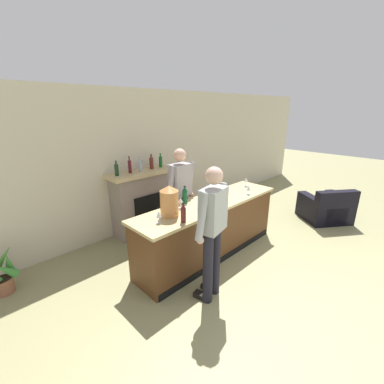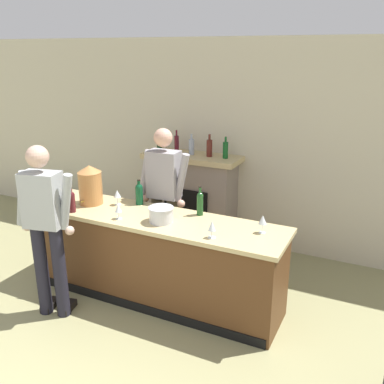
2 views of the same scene
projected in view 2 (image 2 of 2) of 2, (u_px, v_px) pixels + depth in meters
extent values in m
cube|color=beige|center=(229.00, 145.00, 5.75)|extent=(12.00, 0.07, 2.75)
cube|color=#543219|center=(154.00, 260.00, 4.57)|extent=(2.75, 0.63, 0.91)
cube|color=tan|center=(153.00, 219.00, 4.42)|extent=(2.82, 0.70, 0.04)
cube|color=black|center=(139.00, 308.00, 4.42)|extent=(2.70, 0.01, 0.10)
cube|color=gray|center=(193.00, 200.00, 5.96)|extent=(1.17, 0.44, 1.18)
cube|color=black|center=(185.00, 216.00, 5.81)|extent=(0.64, 0.02, 0.76)
cube|color=tan|center=(192.00, 157.00, 5.74)|extent=(1.33, 0.52, 0.07)
cylinder|color=#15351C|center=(159.00, 144.00, 5.90)|extent=(0.07, 0.07, 0.20)
cylinder|color=#15351C|center=(159.00, 134.00, 5.86)|extent=(0.03, 0.03, 0.07)
cylinder|color=#501320|center=(177.00, 144.00, 5.79)|extent=(0.06, 0.06, 0.23)
cylinder|color=#501320|center=(176.00, 133.00, 5.74)|extent=(0.02, 0.02, 0.08)
cylinder|color=#9FACC2|center=(191.00, 147.00, 5.70)|extent=(0.07, 0.07, 0.21)
cylinder|color=#9FACC2|center=(191.00, 137.00, 5.66)|extent=(0.03, 0.03, 0.07)
cylinder|color=#5A1F19|center=(209.00, 148.00, 5.59)|extent=(0.08, 0.08, 0.22)
cylinder|color=#5A1F19|center=(209.00, 137.00, 5.54)|extent=(0.03, 0.03, 0.07)
cylinder|color=#10511E|center=(225.00, 150.00, 5.50)|extent=(0.07, 0.07, 0.21)
cylinder|color=#10511E|center=(226.00, 139.00, 5.45)|extent=(0.03, 0.03, 0.07)
cylinder|color=#8F583C|center=(52.00, 211.00, 6.93)|extent=(0.24, 0.24, 0.21)
cylinder|color=#332319|center=(51.00, 205.00, 6.90)|extent=(0.22, 0.22, 0.02)
cone|color=#418D3B|center=(55.00, 194.00, 6.78)|extent=(0.14, 0.28, 0.38)
cone|color=#4B8E39|center=(58.00, 190.00, 6.90)|extent=(0.37, 0.27, 0.43)
cone|color=#46953F|center=(49.00, 193.00, 6.91)|extent=(0.24, 0.28, 0.32)
cone|color=#3D8439|center=(44.00, 194.00, 6.84)|extent=(0.22, 0.28, 0.35)
cone|color=#3C8638|center=(48.00, 197.00, 6.74)|extent=(0.35, 0.25, 0.35)
cylinder|color=black|center=(60.00, 272.00, 4.25)|extent=(0.13, 0.13, 0.97)
cube|color=black|center=(68.00, 307.00, 4.46)|extent=(0.15, 0.26, 0.07)
cylinder|color=black|center=(42.00, 270.00, 4.29)|extent=(0.13, 0.13, 0.97)
cube|color=black|center=(50.00, 305.00, 4.50)|extent=(0.15, 0.26, 0.07)
cube|color=#9CA0A2|center=(42.00, 200.00, 4.03)|extent=(0.40, 0.30, 0.54)
cylinder|color=#9CA0A2|center=(66.00, 202.00, 4.00)|extent=(0.20, 0.08, 0.57)
sphere|color=#CDA28C|center=(70.00, 231.00, 4.12)|extent=(0.09, 0.09, 0.09)
cylinder|color=#9CA0A2|center=(22.00, 198.00, 4.10)|extent=(0.20, 0.08, 0.57)
sphere|color=#CDA28C|center=(27.00, 226.00, 4.22)|extent=(0.09, 0.09, 0.09)
sphere|color=#CDA28C|center=(37.00, 157.00, 3.90)|extent=(0.21, 0.21, 0.21)
cylinder|color=#484334|center=(158.00, 234.00, 5.13)|extent=(0.13, 0.13, 0.98)
cube|color=black|center=(156.00, 270.00, 5.21)|extent=(0.11, 0.24, 0.07)
cylinder|color=#484334|center=(173.00, 237.00, 5.05)|extent=(0.13, 0.13, 0.98)
cube|color=black|center=(171.00, 274.00, 5.13)|extent=(0.11, 0.24, 0.07)
cube|color=#959198|center=(164.00, 174.00, 4.85)|extent=(0.37, 0.24, 0.54)
cylinder|color=#959198|center=(145.00, 173.00, 4.92)|extent=(0.20, 0.08, 0.57)
sphere|color=#DFA68D|center=(145.00, 198.00, 5.00)|extent=(0.09, 0.09, 0.09)
cylinder|color=#959198|center=(182.00, 178.00, 4.75)|extent=(0.20, 0.08, 0.57)
sphere|color=#DFA68D|center=(181.00, 204.00, 4.82)|extent=(0.09, 0.09, 0.09)
sphere|color=#DFA68D|center=(163.00, 138.00, 4.71)|extent=(0.21, 0.21, 0.21)
cylinder|color=#C07F44|center=(91.00, 188.00, 4.73)|extent=(0.26, 0.26, 0.36)
cone|color=#C07F44|center=(89.00, 169.00, 4.66)|extent=(0.26, 0.26, 0.08)
cylinder|color=#B29333|center=(83.00, 202.00, 4.64)|extent=(0.02, 0.04, 0.02)
cylinder|color=silver|center=(161.00, 215.00, 4.25)|extent=(0.24, 0.24, 0.14)
cylinder|color=silver|center=(161.00, 208.00, 4.23)|extent=(0.25, 0.25, 0.01)
cylinder|color=#51191F|center=(72.00, 203.00, 4.51)|extent=(0.07, 0.07, 0.19)
sphere|color=#51191F|center=(71.00, 195.00, 4.48)|extent=(0.07, 0.07, 0.07)
cylinder|color=#51191F|center=(71.00, 191.00, 4.47)|extent=(0.03, 0.03, 0.07)
cylinder|color=black|center=(70.00, 187.00, 4.45)|extent=(0.03, 0.03, 0.01)
cylinder|color=#1D4D20|center=(200.00, 205.00, 4.42)|extent=(0.07, 0.07, 0.22)
sphere|color=#1D4D20|center=(200.00, 195.00, 4.39)|extent=(0.06, 0.06, 0.06)
cylinder|color=#1D4D20|center=(200.00, 191.00, 4.38)|extent=(0.03, 0.03, 0.08)
cylinder|color=black|center=(200.00, 187.00, 4.36)|extent=(0.03, 0.03, 0.01)
cylinder|color=#0D4424|center=(139.00, 196.00, 4.74)|extent=(0.08, 0.08, 0.20)
sphere|color=#0D4424|center=(139.00, 187.00, 4.70)|extent=(0.08, 0.08, 0.08)
cylinder|color=#0D4424|center=(139.00, 184.00, 4.69)|extent=(0.03, 0.03, 0.08)
cylinder|color=black|center=(139.00, 180.00, 4.68)|extent=(0.04, 0.04, 0.01)
cylinder|color=silver|center=(212.00, 238.00, 3.91)|extent=(0.08, 0.08, 0.01)
cylinder|color=silver|center=(212.00, 234.00, 3.90)|extent=(0.01, 0.01, 0.07)
cone|color=silver|center=(212.00, 226.00, 3.88)|extent=(0.07, 0.07, 0.09)
cylinder|color=silver|center=(119.00, 219.00, 4.35)|extent=(0.07, 0.07, 0.01)
cylinder|color=silver|center=(119.00, 215.00, 4.34)|extent=(0.01, 0.01, 0.07)
cone|color=silver|center=(118.00, 208.00, 4.32)|extent=(0.07, 0.07, 0.08)
cylinder|color=silver|center=(118.00, 205.00, 4.74)|extent=(0.07, 0.07, 0.01)
cylinder|color=silver|center=(118.00, 201.00, 4.73)|extent=(0.01, 0.01, 0.09)
cone|color=silver|center=(117.00, 194.00, 4.70)|extent=(0.08, 0.08, 0.08)
cylinder|color=silver|center=(68.00, 202.00, 4.82)|extent=(0.07, 0.07, 0.01)
cylinder|color=silver|center=(68.00, 199.00, 4.80)|extent=(0.01, 0.01, 0.08)
cone|color=silver|center=(67.00, 192.00, 4.78)|extent=(0.07, 0.07, 0.09)
cylinder|color=silver|center=(262.00, 233.00, 4.02)|extent=(0.07, 0.07, 0.01)
cylinder|color=silver|center=(262.00, 228.00, 4.00)|extent=(0.01, 0.01, 0.09)
cone|color=silver|center=(263.00, 220.00, 3.98)|extent=(0.08, 0.08, 0.09)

